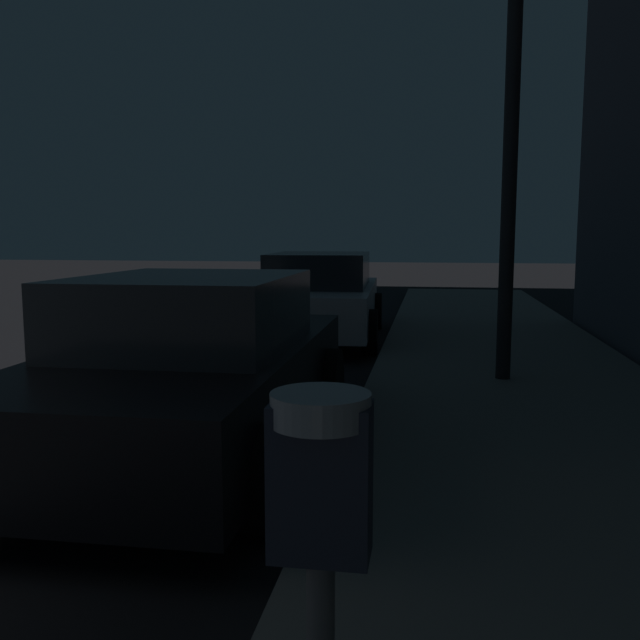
{
  "coord_description": "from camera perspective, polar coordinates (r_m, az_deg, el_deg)",
  "views": [
    {
      "loc": [
        4.68,
        -1.99,
        1.74
      ],
      "look_at": [
        4.18,
        1.03,
        1.35
      ],
      "focal_mm": 38.06,
      "sensor_mm": 36.0,
      "label": 1
    }
  ],
  "objects": [
    {
      "name": "car_silver",
      "position": [
        11.26,
        0.02,
        2.01
      ],
      "size": [
        2.15,
        4.49,
        1.43
      ],
      "color": "#B7B7BF",
      "rests_on": "ground"
    },
    {
      "name": "parking_meter",
      "position": [
        1.37,
        0.04,
        -18.99
      ],
      "size": [
        0.19,
        0.19,
        1.3
      ],
      "color": "#59595B",
      "rests_on": "sidewalk"
    },
    {
      "name": "car_black",
      "position": [
        5.39,
        -10.63,
        -4.02
      ],
      "size": [
        2.01,
        4.17,
        1.43
      ],
      "color": "black",
      "rests_on": "ground"
    },
    {
      "name": "street_lamp",
      "position": [
        7.86,
        15.94,
        19.64
      ],
      "size": [
        0.44,
        0.44,
        4.94
      ],
      "color": "black",
      "rests_on": "sidewalk"
    }
  ]
}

